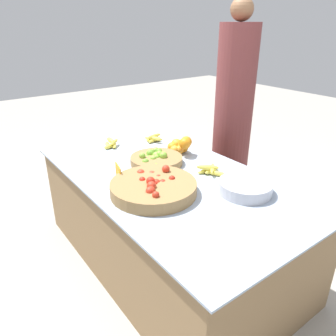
% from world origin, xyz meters
% --- Properties ---
extents(ground_plane, '(12.00, 12.00, 0.00)m').
position_xyz_m(ground_plane, '(0.00, 0.00, 0.00)').
color(ground_plane, '#A39E93').
extents(market_table, '(1.84, 1.01, 0.64)m').
position_xyz_m(market_table, '(0.00, 0.00, 0.32)').
color(market_table, olive).
rests_on(market_table, ground_plane).
extents(lime_bowl, '(0.35, 0.35, 0.09)m').
position_xyz_m(lime_bowl, '(-0.20, 0.05, 0.67)').
color(lime_bowl, olive).
rests_on(lime_bowl, market_table).
extents(tomato_basket, '(0.48, 0.48, 0.11)m').
position_xyz_m(tomato_basket, '(0.14, -0.20, 0.68)').
color(tomato_basket, olive).
rests_on(tomato_basket, market_table).
extents(orange_pile, '(0.23, 0.15, 0.14)m').
position_xyz_m(orange_pile, '(-0.25, 0.29, 0.70)').
color(orange_pile, orange).
rests_on(orange_pile, market_table).
extents(metal_bowl, '(0.30, 0.30, 0.07)m').
position_xyz_m(metal_bowl, '(0.43, 0.21, 0.68)').
color(metal_bowl, '#B7B7BF').
rests_on(metal_bowl, market_table).
extents(price_sign, '(0.11, 0.04, 0.10)m').
position_xyz_m(price_sign, '(-0.12, -0.28, 0.69)').
color(price_sign, orange).
rests_on(price_sign, market_table).
extents(banana_bunch_front_left, '(0.19, 0.17, 0.06)m').
position_xyz_m(banana_bunch_front_left, '(0.14, 0.23, 0.67)').
color(banana_bunch_front_left, '#EFDB4C').
rests_on(banana_bunch_front_left, market_table).
extents(banana_bunch_front_center, '(0.18, 0.16, 0.06)m').
position_xyz_m(banana_bunch_front_center, '(-0.57, 0.28, 0.67)').
color(banana_bunch_front_center, '#EFDB4C').
rests_on(banana_bunch_front_center, market_table).
extents(banana_bunch_middle_left, '(0.16, 0.16, 0.06)m').
position_xyz_m(banana_bunch_middle_left, '(-0.66, -0.04, 0.67)').
color(banana_bunch_middle_left, '#EFDB4C').
rests_on(banana_bunch_middle_left, market_table).
extents(vendor_person, '(0.31, 0.31, 1.68)m').
position_xyz_m(vendor_person, '(-0.30, 0.87, 0.78)').
color(vendor_person, brown).
rests_on(vendor_person, ground_plane).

